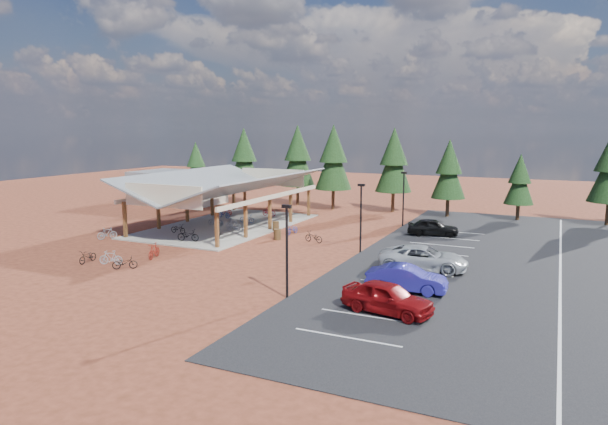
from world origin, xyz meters
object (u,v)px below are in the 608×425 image
Objects in this scene: bike_2 at (224,214)px; bike_12 at (125,263)px; bike_0 at (178,229)px; car_0 at (387,297)px; lamp_post_1 at (361,213)px; car_4 at (433,227)px; bike_4 at (188,235)px; bike_13 at (111,258)px; bike_pavilion at (226,186)px; car_1 at (407,278)px; lamp_post_2 at (403,195)px; bike_14 at (292,229)px; car_2 at (423,258)px; bike_1 at (215,221)px; bike_3 at (226,210)px; bike_7 at (269,212)px; bike_8 at (88,256)px; bike_11 at (154,251)px; lamp_post_0 at (287,245)px; bike_6 at (247,218)px; bike_9 at (107,233)px; outbuilding at (180,187)px; bike_5 at (233,224)px; bike_16 at (314,237)px.

bike_12 is (5.21, -19.50, -0.10)m from bike_2.
bike_0 is 25.30m from car_0.
lamp_post_1 reaches higher than car_4.
bike_4 is 21.76m from car_0.
car_4 is (17.66, 19.19, 0.28)m from bike_13.
bike_pavilion is 4.16× the size of car_0.
lamp_post_1 is 1.14× the size of car_1.
lamp_post_1 is 16.85m from bike_12.
lamp_post_2 is 11.30m from bike_14.
bike_14 is at bearing 53.48° from car_2.
car_0 reaches higher than bike_1.
bike_7 is at bearing -63.61° from bike_3.
car_2 is at bearing -70.35° from lamp_post_2.
bike_11 is (3.24, 2.98, 0.10)m from bike_8.
car_1 is at bearing -17.51° from bike_11.
bike_6 is (-13.99, 18.94, -2.46)m from lamp_post_0.
bike_12 is at bearing -118.30° from lamp_post_2.
lamp_post_0 is 3.22× the size of bike_0.
car_1 is (5.60, -8.13, -2.20)m from lamp_post_1.
bike_pavilion reaches higher than bike_4.
car_1 is at bearing -158.86° from bike_9.
bike_4 is (-13.83, 9.50, -2.40)m from lamp_post_0.
lamp_post_2 is at bearing -48.97° from bike_0.
car_1 is 0.79× the size of car_2.
bike_3 reaches higher than bike_9.
bike_2 is at bearing 133.57° from bike_7.
lamp_post_0 is 3.05× the size of bike_8.
bike_pavilion is 11.45m from bike_9.
outbuilding is at bearing 62.07° from car_0.
bike_1 is at bearing 77.55° from bike_5.
bike_16 is (3.07, -2.32, 0.01)m from bike_14.
bike_7 is (4.44, 1.28, -0.00)m from bike_3.
bike_8 is (-15.93, 1.10, -2.53)m from lamp_post_0.
bike_5 reaches higher than bike_6.
bike_0 is 0.89× the size of bike_11.
bike_5 is at bearing -162.42° from bike_14.
lamp_post_0 is (15.00, -17.00, -0.85)m from bike_pavilion.
bike_0 is 7.62m from bike_6.
bike_0 is at bearing 66.17° from car_1.
bike_pavilion is at bearing -135.41° from bike_3.
car_4 is (18.55, 3.56, -3.06)m from bike_pavilion.
bike_7 is at bearing -17.41° from outbuilding.
lamp_post_2 reaches higher than car_0.
lamp_post_1 is 3.22× the size of bike_0.
lamp_post_2 is at bearing 46.50° from bike_8.
lamp_post_1 reaches higher than bike_8.
bike_9 is (-6.74, -15.64, -0.10)m from bike_7.
bike_pavilion is 8.09m from bike_14.
car_1 is (34.60, -24.13, -1.25)m from outbuilding.
bike_12 is 0.38× the size of car_4.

